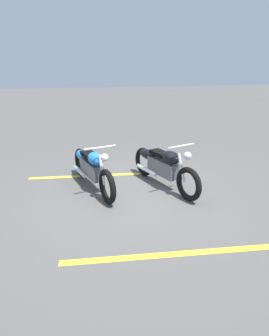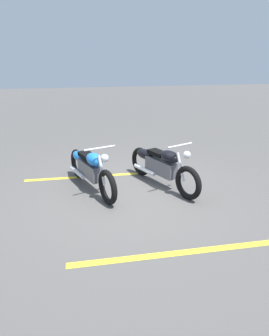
{
  "view_description": "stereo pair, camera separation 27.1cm",
  "coord_description": "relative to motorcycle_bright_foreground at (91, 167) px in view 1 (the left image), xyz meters",
  "views": [
    {
      "loc": [
        5.17,
        -1.05,
        2.46
      ],
      "look_at": [
        0.3,
        0.0,
        0.65
      ],
      "focal_mm": 30.18,
      "sensor_mm": 36.0,
      "label": 1
    },
    {
      "loc": [
        5.11,
        -1.31,
        2.46
      ],
      "look_at": [
        0.3,
        0.0,
        0.65
      ],
      "focal_mm": 30.18,
      "sensor_mm": 36.0,
      "label": 2
    }
  ],
  "objects": [
    {
      "name": "motorcycle_bright_foreground",
      "position": [
        0.0,
        0.0,
        0.0
      ],
      "size": [
        2.17,
        0.84,
        1.04
      ],
      "rotation": [
        0.0,
        0.0,
        0.28
      ],
      "color": "black",
      "rests_on": "ground"
    },
    {
      "name": "motorcycle_dark_foreground",
      "position": [
        0.23,
        1.49,
        0.0
      ],
      "size": [
        2.14,
        0.9,
        1.04
      ],
      "rotation": [
        0.0,
        0.0,
        0.33
      ],
      "color": "black",
      "rests_on": "ground"
    },
    {
      "name": "parking_stripe_near",
      "position": [
        -0.65,
        0.19,
        -0.46
      ],
      "size": [
        0.4,
        3.2,
        0.01
      ],
      "primitive_type": "cube",
      "rotation": [
        0.0,
        0.0,
        1.48
      ],
      "color": "yellow",
      "rests_on": "ground"
    },
    {
      "name": "ground_plane",
      "position": [
        0.47,
        0.76,
        -0.46
      ],
      "size": [
        60.0,
        60.0,
        0.0
      ],
      "primitive_type": "plane",
      "color": "#514F4C"
    },
    {
      "name": "parking_stripe_mid",
      "position": [
        2.56,
        0.98,
        -0.46
      ],
      "size": [
        0.4,
        3.2,
        0.01
      ],
      "primitive_type": "cube",
      "rotation": [
        0.0,
        0.0,
        1.48
      ],
      "color": "yellow",
      "rests_on": "ground"
    }
  ]
}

